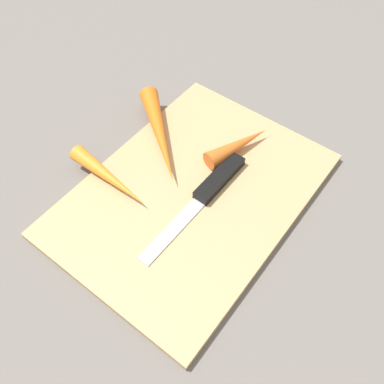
# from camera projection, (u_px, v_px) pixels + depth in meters

# --- Properties ---
(ground_plane) EXTENTS (1.40, 1.40, 0.00)m
(ground_plane) POSITION_uv_depth(u_px,v_px,m) (192.00, 197.00, 0.57)
(ground_plane) COLOR slate
(cutting_board) EXTENTS (0.36, 0.26, 0.01)m
(cutting_board) POSITION_uv_depth(u_px,v_px,m) (192.00, 195.00, 0.56)
(cutting_board) COLOR tan
(cutting_board) RESTS_ON ground_plane
(knife) EXTENTS (0.20, 0.02, 0.01)m
(knife) POSITION_uv_depth(u_px,v_px,m) (214.00, 185.00, 0.56)
(knife) COLOR #B7B7BC
(knife) RESTS_ON cutting_board
(carrot_medium) EXTENTS (0.03, 0.13, 0.02)m
(carrot_medium) POSITION_uv_depth(u_px,v_px,m) (109.00, 177.00, 0.56)
(carrot_medium) COLOR orange
(carrot_medium) RESTS_ON cutting_board
(carrot_longest) EXTENTS (0.13, 0.16, 0.03)m
(carrot_longest) POSITION_uv_depth(u_px,v_px,m) (160.00, 134.00, 0.60)
(carrot_longest) COLOR orange
(carrot_longest) RESTS_ON cutting_board
(carrot_shortest) EXTENTS (0.11, 0.06, 0.03)m
(carrot_shortest) POSITION_uv_depth(u_px,v_px,m) (238.00, 145.00, 0.59)
(carrot_shortest) COLOR orange
(carrot_shortest) RESTS_ON cutting_board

